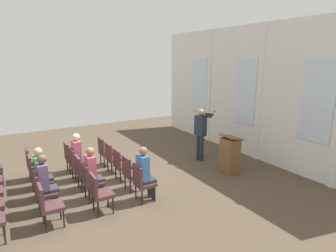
{
  "coord_description": "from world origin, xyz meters",
  "views": [
    {
      "loc": [
        7.09,
        -1.79,
        3.39
      ],
      "look_at": [
        -0.07,
        2.5,
        1.4
      ],
      "focal_mm": 30.24,
      "sensor_mm": 36.0,
      "label": 1
    }
  ],
  "objects_px": {
    "mic_stand": "(200,147)",
    "chair_r2_c1": "(35,170)",
    "chair_r1_c2": "(83,171)",
    "audience_r2_c2": "(42,171)",
    "speaker": "(201,131)",
    "chair_r0_c2": "(121,163)",
    "chair_r1_c4": "(99,191)",
    "chair_r0_c3": "(131,171)",
    "chair_r0_c4": "(142,181)",
    "chair_r1_c3": "(90,180)",
    "audience_r1_c3": "(93,171)",
    "chair_r2_c4": "(48,203)",
    "chair_r1_c0": "(71,156)",
    "chair_r0_c0": "(105,150)",
    "audience_r0_c4": "(145,171)",
    "audience_r1_c1": "(79,154)",
    "chair_r2_c0": "(32,162)",
    "audience_r2_c3": "(46,180)",
    "chair_r2_c2": "(39,179)",
    "chair_r1_c1": "(76,163)",
    "lectern": "(230,154)",
    "chair_r0_c1": "(112,156)",
    "chair_r2_c3": "(43,190)"
  },
  "relations": [
    {
      "from": "audience_r2_c3",
      "to": "chair_r2_c2",
      "type": "bearing_deg",
      "value": -173.4
    },
    {
      "from": "chair_r0_c4",
      "to": "chair_r1_c2",
      "type": "distance_m",
      "value": 1.73
    },
    {
      "from": "chair_r1_c0",
      "to": "audience_r2_c3",
      "type": "xyz_separation_m",
      "value": [
        2.06,
        -0.98,
        0.22
      ]
    },
    {
      "from": "audience_r1_c3",
      "to": "chair_r2_c4",
      "type": "relative_size",
      "value": 1.44
    },
    {
      "from": "audience_r1_c3",
      "to": "chair_r2_c4",
      "type": "height_order",
      "value": "audience_r1_c3"
    },
    {
      "from": "audience_r0_c4",
      "to": "lectern",
      "type": "bearing_deg",
      "value": 96.13
    },
    {
      "from": "chair_r0_c2",
      "to": "mic_stand",
      "type": "bearing_deg",
      "value": 99.62
    },
    {
      "from": "chair_r1_c3",
      "to": "chair_r2_c1",
      "type": "distance_m",
      "value": 1.73
    },
    {
      "from": "chair_r2_c0",
      "to": "audience_r2_c3",
      "type": "distance_m",
      "value": 2.07
    },
    {
      "from": "chair_r0_c2",
      "to": "chair_r1_c0",
      "type": "distance_m",
      "value": 1.73
    },
    {
      "from": "chair_r1_c4",
      "to": "chair_r2_c0",
      "type": "bearing_deg",
      "value": -158.9
    },
    {
      "from": "audience_r1_c1",
      "to": "chair_r2_c1",
      "type": "distance_m",
      "value": 1.16
    },
    {
      "from": "chair_r2_c0",
      "to": "audience_r2_c2",
      "type": "xyz_separation_m",
      "value": [
        1.37,
        0.08,
        0.2
      ]
    },
    {
      "from": "chair_r0_c3",
      "to": "chair_r0_c4",
      "type": "relative_size",
      "value": 1.0
    },
    {
      "from": "lectern",
      "to": "chair_r2_c4",
      "type": "bearing_deg",
      "value": -86.43
    },
    {
      "from": "chair_r1_c2",
      "to": "chair_r2_c4",
      "type": "distance_m",
      "value": 1.73
    },
    {
      "from": "chair_r1_c2",
      "to": "audience_r2_c2",
      "type": "relative_size",
      "value": 0.71
    },
    {
      "from": "chair_r0_c4",
      "to": "chair_r1_c0",
      "type": "bearing_deg",
      "value": -158.9
    },
    {
      "from": "audience_r1_c3",
      "to": "chair_r1_c0",
      "type": "bearing_deg",
      "value": -177.78
    },
    {
      "from": "audience_r1_c3",
      "to": "audience_r0_c4",
      "type": "bearing_deg",
      "value": 57.02
    },
    {
      "from": "audience_r1_c3",
      "to": "chair_r1_c1",
      "type": "bearing_deg",
      "value": -176.67
    },
    {
      "from": "speaker",
      "to": "chair_r1_c1",
      "type": "bearing_deg",
      "value": -96.51
    },
    {
      "from": "chair_r1_c4",
      "to": "chair_r0_c0",
      "type": "bearing_deg",
      "value": 158.9
    },
    {
      "from": "chair_r0_c4",
      "to": "chair_r1_c4",
      "type": "bearing_deg",
      "value": -90.0
    },
    {
      "from": "chair_r0_c0",
      "to": "chair_r2_c1",
      "type": "height_order",
      "value": "same"
    },
    {
      "from": "chair_r0_c4",
      "to": "chair_r1_c1",
      "type": "height_order",
      "value": "same"
    },
    {
      "from": "chair_r0_c2",
      "to": "chair_r1_c4",
      "type": "xyz_separation_m",
      "value": [
        1.37,
        -1.06,
        0.0
      ]
    },
    {
      "from": "chair_r0_c0",
      "to": "chair_r1_c3",
      "type": "height_order",
      "value": "same"
    },
    {
      "from": "chair_r2_c4",
      "to": "chair_r1_c0",
      "type": "bearing_deg",
      "value": 158.9
    },
    {
      "from": "chair_r1_c0",
      "to": "audience_r1_c1",
      "type": "xyz_separation_m",
      "value": [
        0.69,
        0.08,
        0.23
      ]
    },
    {
      "from": "chair_r0_c0",
      "to": "audience_r0_c4",
      "type": "relative_size",
      "value": 0.68
    },
    {
      "from": "chair_r0_c2",
      "to": "audience_r1_c3",
      "type": "xyz_separation_m",
      "value": [
        0.69,
        -0.98,
        0.21
      ]
    },
    {
      "from": "chair_r0_c2",
      "to": "chair_r2_c4",
      "type": "bearing_deg",
      "value": -57.06
    },
    {
      "from": "chair_r1_c0",
      "to": "audience_r1_c3",
      "type": "bearing_deg",
      "value": 2.22
    },
    {
      "from": "chair_r0_c1",
      "to": "chair_r1_c2",
      "type": "xyz_separation_m",
      "value": [
        0.69,
        -1.06,
        0.0
      ]
    },
    {
      "from": "mic_stand",
      "to": "chair_r2_c2",
      "type": "bearing_deg",
      "value": -84.16
    },
    {
      "from": "chair_r1_c3",
      "to": "audience_r2_c3",
      "type": "xyz_separation_m",
      "value": [
        -0.0,
        -0.98,
        0.22
      ]
    },
    {
      "from": "chair_r0_c2",
      "to": "chair_r1_c4",
      "type": "bearing_deg",
      "value": -37.65
    },
    {
      "from": "chair_r1_c2",
      "to": "chair_r2_c1",
      "type": "distance_m",
      "value": 1.26
    },
    {
      "from": "mic_stand",
      "to": "chair_r0_c4",
      "type": "height_order",
      "value": "mic_stand"
    },
    {
      "from": "chair_r0_c4",
      "to": "chair_r2_c0",
      "type": "xyz_separation_m",
      "value": [
        -2.74,
        -2.12,
        0.0
      ]
    },
    {
      "from": "chair_r2_c2",
      "to": "chair_r0_c0",
      "type": "bearing_deg",
      "value": 122.94
    },
    {
      "from": "mic_stand",
      "to": "chair_r2_c1",
      "type": "bearing_deg",
      "value": -91.51
    },
    {
      "from": "chair_r1_c3",
      "to": "chair_r2_c2",
      "type": "bearing_deg",
      "value": -122.94
    },
    {
      "from": "chair_r1_c1",
      "to": "chair_r2_c1",
      "type": "height_order",
      "value": "same"
    },
    {
      "from": "chair_r0_c0",
      "to": "chair_r0_c3",
      "type": "bearing_deg",
      "value": 0.0
    },
    {
      "from": "chair_r1_c0",
      "to": "audience_r2_c3",
      "type": "distance_m",
      "value": 2.29
    },
    {
      "from": "chair_r1_c3",
      "to": "audience_r1_c3",
      "type": "height_order",
      "value": "audience_r1_c3"
    },
    {
      "from": "audience_r1_c3",
      "to": "chair_r2_c3",
      "type": "relative_size",
      "value": 1.44
    },
    {
      "from": "speaker",
      "to": "audience_r2_c2",
      "type": "distance_m",
      "value": 5.01
    }
  ]
}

